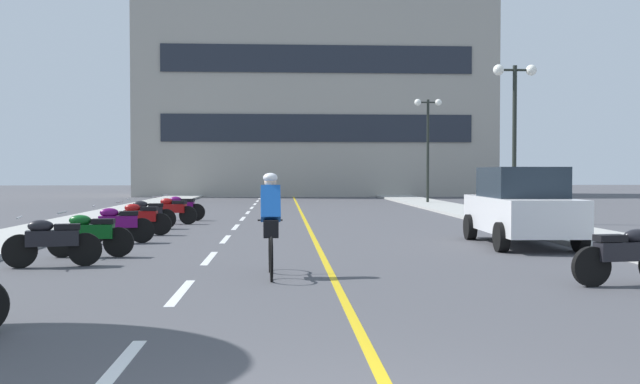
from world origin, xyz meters
TOP-DOWN VIEW (x-y plane):
  - ground_plane at (0.00, 21.00)m, footprint 140.00×140.00m
  - curb_left at (-7.20, 24.00)m, footprint 2.40×72.00m
  - curb_right at (7.20, 24.00)m, footprint 2.40×72.00m
  - lane_dash_0 at (-2.00, 2.00)m, footprint 0.14×2.20m
  - lane_dash_1 at (-2.00, 6.00)m, footprint 0.14×2.20m
  - lane_dash_2 at (-2.00, 10.00)m, footprint 0.14×2.20m
  - lane_dash_3 at (-2.00, 14.00)m, footprint 0.14×2.20m
  - lane_dash_4 at (-2.00, 18.00)m, footprint 0.14×2.20m
  - lane_dash_5 at (-2.00, 22.00)m, footprint 0.14×2.20m
  - lane_dash_6 at (-2.00, 26.00)m, footprint 0.14×2.20m
  - lane_dash_7 at (-2.00, 30.00)m, footprint 0.14×2.20m
  - lane_dash_8 at (-2.00, 34.00)m, footprint 0.14×2.20m
  - lane_dash_9 at (-2.00, 38.00)m, footprint 0.14×2.20m
  - lane_dash_10 at (-2.00, 42.00)m, footprint 0.14×2.20m
  - lane_dash_11 at (-2.00, 46.00)m, footprint 0.14×2.20m
  - centre_line_yellow at (0.25, 24.00)m, footprint 0.12×66.00m
  - office_building at (1.93, 49.62)m, footprint 25.59×9.36m
  - street_lamp_mid at (7.13, 19.06)m, footprint 1.46×0.36m
  - street_lamp_far at (7.19, 33.26)m, footprint 1.46×0.36m
  - parked_car_near at (4.99, 12.15)m, footprint 2.02×4.25m
  - motorcycle_1 at (4.57, 6.23)m, footprint 1.70×0.60m
  - motorcycle_2 at (-4.69, 8.84)m, footprint 1.68×0.65m
  - motorcycle_3 at (-4.40, 10.29)m, footprint 1.70×0.60m
  - motorcycle_4 at (-4.49, 13.07)m, footprint 1.69×0.63m
  - motorcycle_5 at (-4.40, 15.26)m, footprint 1.70×0.60m
  - motorcycle_6 at (-4.60, 17.36)m, footprint 1.70×0.60m
  - motorcycle_7 at (-4.17, 19.41)m, footprint 1.67×0.70m
  - motorcycle_8 at (-4.13, 21.12)m, footprint 1.70×0.60m
  - cyclist_rider at (-0.75, 7.50)m, footprint 0.42×1.77m

SIDE VIEW (x-z plane):
  - ground_plane at x=0.00m, z-range 0.00..0.00m
  - lane_dash_0 at x=-2.00m, z-range 0.00..0.01m
  - lane_dash_1 at x=-2.00m, z-range 0.00..0.01m
  - lane_dash_2 at x=-2.00m, z-range 0.00..0.01m
  - lane_dash_3 at x=-2.00m, z-range 0.00..0.01m
  - lane_dash_4 at x=-2.00m, z-range 0.00..0.01m
  - lane_dash_5 at x=-2.00m, z-range 0.00..0.01m
  - lane_dash_6 at x=-2.00m, z-range 0.00..0.01m
  - lane_dash_7 at x=-2.00m, z-range 0.00..0.01m
  - lane_dash_8 at x=-2.00m, z-range 0.00..0.01m
  - lane_dash_9 at x=-2.00m, z-range 0.00..0.01m
  - lane_dash_10 at x=-2.00m, z-range 0.00..0.01m
  - lane_dash_11 at x=-2.00m, z-range 0.00..0.01m
  - centre_line_yellow at x=0.25m, z-range 0.00..0.01m
  - curb_left at x=-7.20m, z-range 0.00..0.12m
  - curb_right at x=7.20m, z-range 0.00..0.12m
  - motorcycle_1 at x=4.57m, z-range 0.01..0.93m
  - motorcycle_2 at x=-4.69m, z-range 0.01..0.93m
  - motorcycle_3 at x=-4.40m, z-range 0.01..0.93m
  - motorcycle_4 at x=-4.49m, z-range 0.01..0.93m
  - motorcycle_5 at x=-4.40m, z-range 0.01..0.93m
  - motorcycle_6 at x=-4.60m, z-range 0.01..0.93m
  - motorcycle_7 at x=-4.17m, z-range 0.01..0.93m
  - motorcycle_8 at x=-4.13m, z-range 0.01..0.93m
  - cyclist_rider at x=-0.75m, z-range 0.03..1.74m
  - parked_car_near at x=4.99m, z-range 0.01..1.83m
  - street_lamp_mid at x=7.13m, z-range 1.31..6.45m
  - street_lamp_far at x=7.19m, z-range 1.35..6.83m
  - office_building at x=1.93m, z-range 0.00..15.88m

